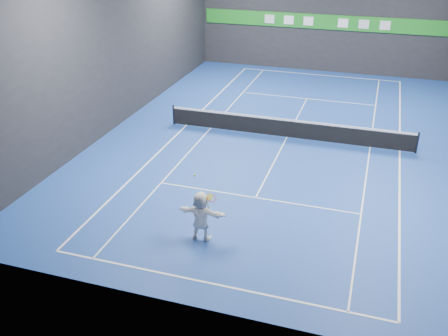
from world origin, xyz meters
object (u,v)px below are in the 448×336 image
(tennis_net, at_px, (287,128))
(player, at_px, (201,216))
(tennis_racket, at_px, (211,199))
(tennis_ball, at_px, (195,175))

(tennis_net, bearing_deg, player, -96.47)
(tennis_net, relative_size, tennis_racket, 21.23)
(tennis_ball, relative_size, tennis_racket, 0.13)
(tennis_ball, bearing_deg, tennis_net, 82.39)
(tennis_net, xyz_separation_m, tennis_racket, (-0.75, -9.67, 1.08))
(tennis_net, bearing_deg, tennis_racket, -94.41)
(player, relative_size, tennis_racket, 3.11)
(tennis_ball, bearing_deg, tennis_racket, 1.75)
(player, relative_size, tennis_net, 0.15)
(player, xyz_separation_m, tennis_racket, (0.36, 0.05, 0.70))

